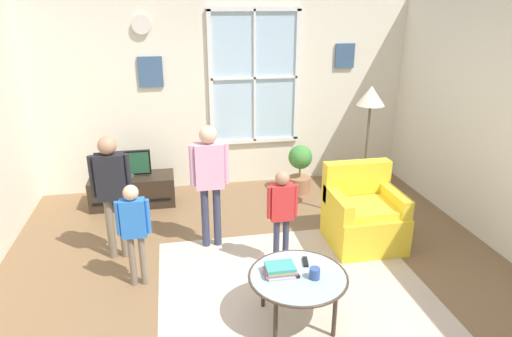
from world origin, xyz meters
TOP-DOWN VIEW (x-y plane):
  - ground_plane at (0.00, 0.00)m, footprint 5.81×5.95m
  - back_wall at (0.02, 2.73)m, footprint 5.21×0.17m
  - area_rug at (0.27, -0.10)m, footprint 2.51×2.21m
  - tv_stand at (-1.33, 2.16)m, footprint 1.08×0.46m
  - television at (-1.33, 2.16)m, footprint 0.52×0.08m
  - armchair at (1.24, 0.64)m, footprint 0.76×0.74m
  - coffee_table at (0.17, -0.52)m, footprint 0.82×0.82m
  - book_stack at (0.03, -0.47)m, footprint 0.26×0.19m
  - cup at (0.29, -0.58)m, footprint 0.09×0.09m
  - remote_near_books at (0.14, -0.49)m, footprint 0.07×0.15m
  - remote_near_cup at (0.28, -0.34)m, footprint 0.07×0.15m
  - person_blue_shirt at (-1.16, 0.28)m, footprint 0.31×0.14m
  - person_pink_shirt at (-0.41, 0.88)m, footprint 0.41×0.19m
  - person_black_shirt at (-1.40, 0.83)m, footprint 0.40×0.18m
  - person_red_shirt at (0.24, 0.35)m, footprint 0.31×0.14m
  - potted_plant_by_window at (0.95, 2.16)m, footprint 0.33×0.33m
  - floor_lamp at (1.48, 1.21)m, footprint 0.32×0.32m

SIDE VIEW (x-z plane):
  - ground_plane at x=0.00m, z-range -0.02..0.00m
  - area_rug at x=0.27m, z-range 0.00..0.01m
  - tv_stand at x=-1.33m, z-range 0.00..0.39m
  - armchair at x=1.24m, z-range -0.11..0.76m
  - potted_plant_by_window at x=0.95m, z-range 0.03..0.71m
  - coffee_table at x=0.17m, z-range 0.20..0.64m
  - remote_near_books at x=0.14m, z-range 0.44..0.47m
  - remote_near_cup at x=0.28m, z-range 0.44..0.47m
  - book_stack at x=0.03m, z-range 0.44..0.53m
  - cup at x=0.29m, z-range 0.44..0.54m
  - television at x=-1.33m, z-range 0.40..0.76m
  - person_blue_shirt at x=-1.16m, z-range 0.13..1.15m
  - person_red_shirt at x=0.24m, z-range 0.13..1.16m
  - person_black_shirt at x=-1.40m, z-range 0.17..1.49m
  - person_pink_shirt at x=-0.41m, z-range 0.17..1.54m
  - back_wall at x=0.02m, z-range 0.01..2.65m
  - floor_lamp at x=1.48m, z-range 0.55..2.21m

